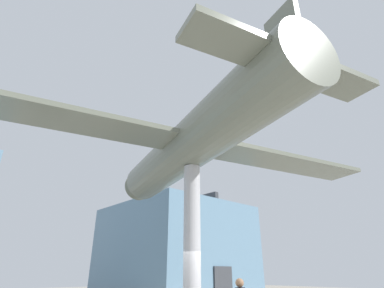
% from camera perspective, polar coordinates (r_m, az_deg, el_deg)
% --- Properties ---
extents(glass_pavilion_right, '(9.95, 10.97, 7.79)m').
position_cam_1_polar(glass_pavilion_right, '(27.25, -3.30, -19.66)').
color(glass_pavilion_right, '#60849E').
rests_on(glass_pavilion_right, ground_plane).
extents(support_pylon_central, '(0.59, 0.59, 5.51)m').
position_cam_1_polar(support_pylon_central, '(10.69, 0.00, -18.48)').
color(support_pylon_central, '#B7B7BC').
rests_on(support_pylon_central, ground_plane).
extents(suspended_airplane, '(17.31, 13.32, 2.78)m').
position_cam_1_polar(suspended_airplane, '(11.75, -0.38, -0.26)').
color(suspended_airplane, slate).
rests_on(suspended_airplane, support_pylon_central).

